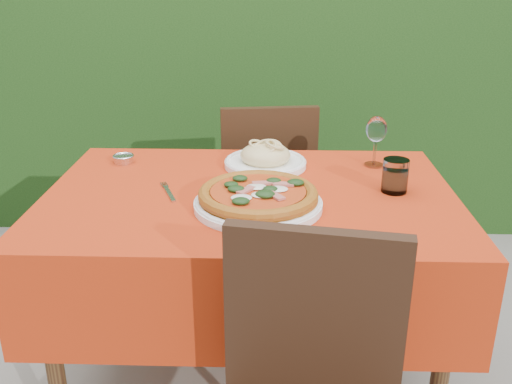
{
  "coord_description": "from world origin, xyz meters",
  "views": [
    {
      "loc": [
        0.07,
        -1.63,
        1.4
      ],
      "look_at": [
        0.02,
        -0.05,
        0.77
      ],
      "focal_mm": 40.0,
      "sensor_mm": 36.0,
      "label": 1
    }
  ],
  "objects_px": {
    "pasta_plate": "(265,158)",
    "water_glass": "(395,177)",
    "chair_far": "(267,186)",
    "steel_ramekin": "(124,159)",
    "pizza_plate": "(258,198)",
    "wine_glass": "(376,131)",
    "fork": "(169,193)"
  },
  "relations": [
    {
      "from": "pasta_plate",
      "to": "fork",
      "type": "distance_m",
      "value": 0.4
    },
    {
      "from": "fork",
      "to": "pasta_plate",
      "type": "bearing_deg",
      "value": 21.5
    },
    {
      "from": "chair_far",
      "to": "pasta_plate",
      "type": "bearing_deg",
      "value": 82.69
    },
    {
      "from": "fork",
      "to": "steel_ramekin",
      "type": "distance_m",
      "value": 0.36
    },
    {
      "from": "water_glass",
      "to": "wine_glass",
      "type": "distance_m",
      "value": 0.26
    },
    {
      "from": "water_glass",
      "to": "steel_ramekin",
      "type": "bearing_deg",
      "value": 164.85
    },
    {
      "from": "pizza_plate",
      "to": "fork",
      "type": "height_order",
      "value": "pizza_plate"
    },
    {
      "from": "chair_far",
      "to": "wine_glass",
      "type": "height_order",
      "value": "wine_glass"
    },
    {
      "from": "chair_far",
      "to": "water_glass",
      "type": "bearing_deg",
      "value": 113.45
    },
    {
      "from": "chair_far",
      "to": "steel_ramekin",
      "type": "xyz_separation_m",
      "value": [
        -0.5,
        -0.43,
        0.26
      ]
    },
    {
      "from": "pizza_plate",
      "to": "wine_glass",
      "type": "bearing_deg",
      "value": 44.34
    },
    {
      "from": "chair_far",
      "to": "pasta_plate",
      "type": "height_order",
      "value": "chair_far"
    },
    {
      "from": "pasta_plate",
      "to": "water_glass",
      "type": "bearing_deg",
      "value": -29.08
    },
    {
      "from": "pizza_plate",
      "to": "water_glass",
      "type": "distance_m",
      "value": 0.44
    },
    {
      "from": "chair_far",
      "to": "steel_ramekin",
      "type": "distance_m",
      "value": 0.71
    },
    {
      "from": "water_glass",
      "to": "wine_glass",
      "type": "xyz_separation_m",
      "value": [
        -0.02,
        0.24,
        0.08
      ]
    },
    {
      "from": "chair_far",
      "to": "water_glass",
      "type": "height_order",
      "value": "chair_far"
    },
    {
      "from": "fork",
      "to": "pizza_plate",
      "type": "bearing_deg",
      "value": -40.59
    },
    {
      "from": "pizza_plate",
      "to": "pasta_plate",
      "type": "relative_size",
      "value": 1.45
    },
    {
      "from": "pizza_plate",
      "to": "wine_glass",
      "type": "height_order",
      "value": "wine_glass"
    },
    {
      "from": "fork",
      "to": "steel_ramekin",
      "type": "bearing_deg",
      "value": 104.68
    },
    {
      "from": "chair_far",
      "to": "steel_ramekin",
      "type": "height_order",
      "value": "chair_far"
    },
    {
      "from": "wine_glass",
      "to": "pasta_plate",
      "type": "bearing_deg",
      "value": -177.1
    },
    {
      "from": "water_glass",
      "to": "wine_glass",
      "type": "bearing_deg",
      "value": 95.56
    },
    {
      "from": "pasta_plate",
      "to": "water_glass",
      "type": "distance_m",
      "value": 0.46
    },
    {
      "from": "pizza_plate",
      "to": "water_glass",
      "type": "bearing_deg",
      "value": 18.72
    },
    {
      "from": "pizza_plate",
      "to": "wine_glass",
      "type": "relative_size",
      "value": 2.32
    },
    {
      "from": "chair_far",
      "to": "wine_glass",
      "type": "distance_m",
      "value": 0.68
    },
    {
      "from": "wine_glass",
      "to": "steel_ramekin",
      "type": "xyz_separation_m",
      "value": [
        -0.88,
        0.0,
        -0.11
      ]
    },
    {
      "from": "chair_far",
      "to": "pizza_plate",
      "type": "distance_m",
      "value": 0.86
    },
    {
      "from": "chair_far",
      "to": "pizza_plate",
      "type": "height_order",
      "value": "chair_far"
    },
    {
      "from": "chair_far",
      "to": "steel_ramekin",
      "type": "relative_size",
      "value": 12.77
    }
  ]
}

